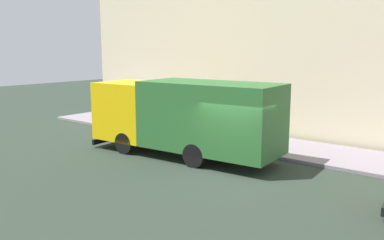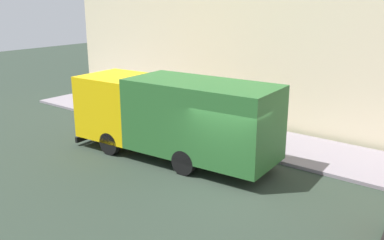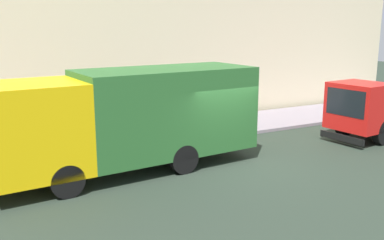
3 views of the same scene
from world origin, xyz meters
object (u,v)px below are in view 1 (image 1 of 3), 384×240
object	(u,v)px
pedestrian_walking	(169,112)
pedestrian_standing	(133,111)
large_utility_truck	(184,115)
traffic_cone_orange	(155,127)
street_sign_post	(250,119)

from	to	relation	value
pedestrian_walking	pedestrian_standing	distance (m)	1.99
large_utility_truck	pedestrian_standing	size ratio (longest dim) A/B	4.95
traffic_cone_orange	large_utility_truck	bearing A→B (deg)	-120.02
large_utility_truck	pedestrian_standing	xyz separation A→B (m)	(2.52, 5.69, -0.71)
large_utility_truck	traffic_cone_orange	bearing A→B (deg)	55.78
traffic_cone_orange	street_sign_post	world-z (taller)	street_sign_post
large_utility_truck	traffic_cone_orange	distance (m)	4.53
large_utility_truck	pedestrian_standing	world-z (taller)	large_utility_truck
traffic_cone_orange	street_sign_post	size ratio (longest dim) A/B	0.26
large_utility_truck	traffic_cone_orange	size ratio (longest dim) A/B	14.74
pedestrian_walking	traffic_cone_orange	world-z (taller)	pedestrian_walking
pedestrian_walking	traffic_cone_orange	size ratio (longest dim) A/B	2.88
pedestrian_standing	pedestrian_walking	bearing A→B (deg)	174.76
pedestrian_walking	pedestrian_standing	xyz separation A→B (m)	(-1.02, 1.71, 0.02)
pedestrian_standing	large_utility_truck	bearing A→B (deg)	120.08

